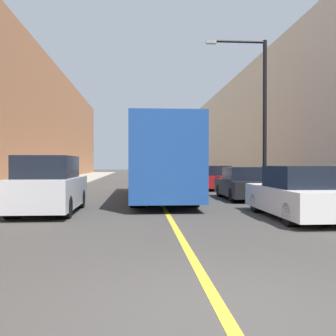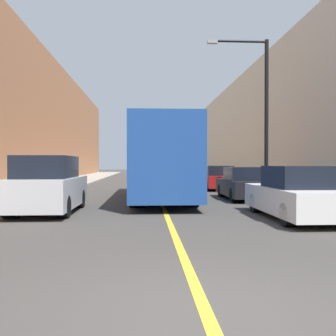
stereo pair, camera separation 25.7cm
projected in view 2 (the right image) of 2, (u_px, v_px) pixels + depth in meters
ground_plane at (206, 312)px, 4.34m from camera, size 200.00×200.00×0.00m
sidewalk_left at (72, 182)px, 33.89m from camera, size 3.88×72.00×0.11m
sidewalk_right at (232, 181)px, 34.69m from camera, size 3.88×72.00×0.11m
building_row_left at (25, 117)px, 33.59m from camera, size 4.00×72.00×11.24m
building_row_right at (276, 122)px, 34.85m from camera, size 4.00×72.00×10.56m
road_center_line at (153, 182)px, 34.29m from camera, size 0.16×72.00×0.01m
bus at (160, 160)px, 18.13m from camera, size 2.56×11.34×3.38m
parked_suv_left at (48, 187)px, 13.02m from camera, size 1.90×4.48×1.89m
car_right_near at (297, 195)px, 11.63m from camera, size 1.86×4.80×1.57m
car_right_mid at (245, 185)px, 17.86m from camera, size 1.87×4.34×1.48m
car_right_far at (218, 179)px, 24.60m from camera, size 1.80×4.51×1.50m
street_lamp_right at (261, 105)px, 19.51m from camera, size 3.07×0.24×7.68m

